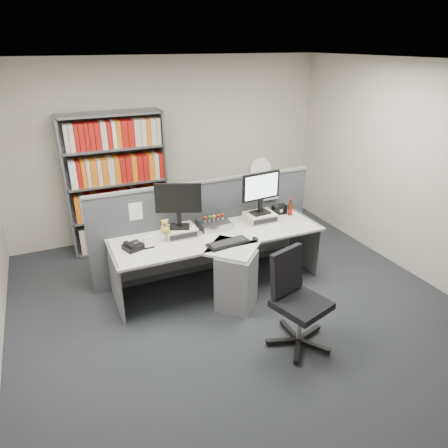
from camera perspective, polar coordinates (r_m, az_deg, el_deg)
name	(u,v)px	position (r m, az deg, el deg)	size (l,w,h in m)	color
ground	(247,320)	(4.77, 3.26, -13.12)	(5.50, 5.50, 0.00)	#292C30
room_shell	(252,166)	(3.96, 3.86, 8.04)	(5.04, 5.54, 2.72)	#BDB6A9
partition	(206,226)	(5.42, -2.53, -0.26)	(3.00, 0.08, 1.27)	#44464D
desk	(226,261)	(4.97, 0.26, -5.13)	(2.60, 1.20, 0.72)	#B8B8B1
monitor_riser_left	(180,231)	(5.01, -6.13, -1.01)	(0.38, 0.31, 0.10)	beige
monitor_riser_right	(260,217)	(5.41, 5.00, 0.99)	(0.38, 0.31, 0.10)	beige
monitor_left	(178,202)	(4.86, -6.33, 3.08)	(0.52, 0.25, 0.56)	black
monitor_right	(261,189)	(5.27, 5.14, 4.78)	(0.54, 0.20, 0.55)	black
desktop_pc	(213,224)	(5.18, -1.48, 0.01)	(0.37, 0.33, 0.10)	black
figurines	(214,217)	(5.13, -1.42, 0.96)	(0.29, 0.05, 0.09)	beige
keyboard	(228,243)	(4.77, 0.58, -2.66)	(0.52, 0.24, 0.03)	black
mouse	(255,239)	(4.88, 4.32, -2.04)	(0.06, 0.10, 0.04)	black
desk_phone	(133,246)	(4.77, -12.46, -3.04)	(0.26, 0.25, 0.09)	black
desk_calendar	(148,243)	(4.75, -10.42, -2.62)	(0.11, 0.08, 0.13)	black
plush_toy	(165,228)	(4.81, -8.16, -0.50)	(0.11, 0.11, 0.18)	#AD9439
speaker	(279,209)	(5.64, 7.66, 2.02)	(0.19, 0.10, 0.13)	black
cola_bottle	(290,209)	(5.62, 9.15, 2.08)	(0.07, 0.07, 0.23)	#3F190A
shelving_unit	(117,185)	(6.17, -14.61, 5.30)	(1.41, 0.40, 2.00)	slate
filing_cabinet	(258,213)	(6.63, 4.77, 1.54)	(0.45, 0.61, 0.70)	slate
desk_fan	(260,171)	(6.40, 4.98, 7.31)	(0.33, 0.20, 0.55)	white
office_chair	(296,297)	(4.24, 9.89, -9.94)	(0.66, 0.64, 1.00)	silver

